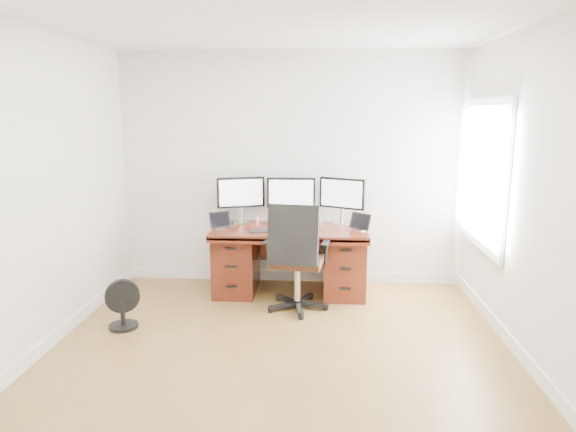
# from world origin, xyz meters

# --- Properties ---
(ground) EXTENTS (4.50, 4.50, 0.00)m
(ground) POSITION_xyz_m (0.00, 0.00, 0.00)
(ground) COLOR olive
(ground) RESTS_ON ground
(back_wall) EXTENTS (4.00, 0.10, 2.70)m
(back_wall) POSITION_xyz_m (0.00, 2.25, 1.35)
(back_wall) COLOR white
(back_wall) RESTS_ON ground
(right_wall) EXTENTS (0.10, 4.50, 2.70)m
(right_wall) POSITION_xyz_m (2.00, 0.11, 1.35)
(right_wall) COLOR white
(right_wall) RESTS_ON ground
(desk) EXTENTS (1.70, 0.80, 0.75)m
(desk) POSITION_xyz_m (0.00, 1.83, 0.40)
(desk) COLOR #4D1A0F
(desk) RESTS_ON ground
(office_chair) EXTENTS (0.68, 0.68, 1.14)m
(office_chair) POSITION_xyz_m (0.10, 1.29, 0.37)
(office_chair) COLOR black
(office_chair) RESTS_ON ground
(floor_fan) EXTENTS (0.32, 0.27, 0.47)m
(floor_fan) POSITION_xyz_m (-1.52, 0.74, 0.23)
(floor_fan) COLOR black
(floor_fan) RESTS_ON ground
(monitor_left) EXTENTS (0.53, 0.21, 0.53)m
(monitor_left) POSITION_xyz_m (-0.58, 2.07, 1.09)
(monitor_left) COLOR silver
(monitor_left) RESTS_ON desk
(monitor_center) EXTENTS (0.55, 0.14, 0.53)m
(monitor_center) POSITION_xyz_m (0.00, 2.07, 1.09)
(monitor_center) COLOR silver
(monitor_center) RESTS_ON desk
(monitor_right) EXTENTS (0.51, 0.28, 0.53)m
(monitor_right) POSITION_xyz_m (0.58, 2.07, 1.09)
(monitor_right) COLOR silver
(monitor_right) RESTS_ON desk
(tablet_left) EXTENTS (0.24, 0.18, 0.19)m
(tablet_left) POSITION_xyz_m (-0.77, 1.75, 0.84)
(tablet_left) COLOR silver
(tablet_left) RESTS_ON desk
(tablet_right) EXTENTS (0.23, 0.20, 0.19)m
(tablet_right) POSITION_xyz_m (0.77, 1.75, 0.84)
(tablet_right) COLOR silver
(tablet_right) RESTS_ON desk
(keyboard) EXTENTS (0.28, 0.20, 0.01)m
(keyboard) POSITION_xyz_m (0.03, 1.64, 0.76)
(keyboard) COLOR white
(keyboard) RESTS_ON desk
(trackpad) EXTENTS (0.17, 0.17, 0.01)m
(trackpad) POSITION_xyz_m (0.18, 1.66, 0.76)
(trackpad) COLOR silver
(trackpad) RESTS_ON desk
(drawing_tablet) EXTENTS (0.23, 0.16, 0.01)m
(drawing_tablet) POSITION_xyz_m (-0.32, 1.63, 0.76)
(drawing_tablet) COLOR black
(drawing_tablet) RESTS_ON desk
(phone) EXTENTS (0.16, 0.12, 0.01)m
(phone) POSITION_xyz_m (0.02, 1.81, 0.76)
(phone) COLOR black
(phone) RESTS_ON desk
(figurine_pink) EXTENTS (0.04, 0.04, 0.09)m
(figurine_pink) POSITION_xyz_m (-0.38, 1.95, 0.80)
(figurine_pink) COLOR pink
(figurine_pink) RESTS_ON desk
(figurine_brown) EXTENTS (0.04, 0.04, 0.09)m
(figurine_brown) POSITION_xyz_m (-0.24, 1.95, 0.80)
(figurine_brown) COLOR brown
(figurine_brown) RESTS_ON desk
(figurine_purple) EXTENTS (0.04, 0.04, 0.09)m
(figurine_purple) POSITION_xyz_m (-0.14, 1.95, 0.80)
(figurine_purple) COLOR #955CD8
(figurine_purple) RESTS_ON desk
(figurine_yellow) EXTENTS (0.04, 0.04, 0.09)m
(figurine_yellow) POSITION_xyz_m (0.13, 1.95, 0.80)
(figurine_yellow) COLOR #D3B660
(figurine_yellow) RESTS_ON desk
(figurine_orange) EXTENTS (0.04, 0.04, 0.09)m
(figurine_orange) POSITION_xyz_m (0.22, 1.95, 0.80)
(figurine_orange) COLOR orange
(figurine_orange) RESTS_ON desk
(figurine_blue) EXTENTS (0.04, 0.04, 0.09)m
(figurine_blue) POSITION_xyz_m (0.34, 1.95, 0.80)
(figurine_blue) COLOR #6276E1
(figurine_blue) RESTS_ON desk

